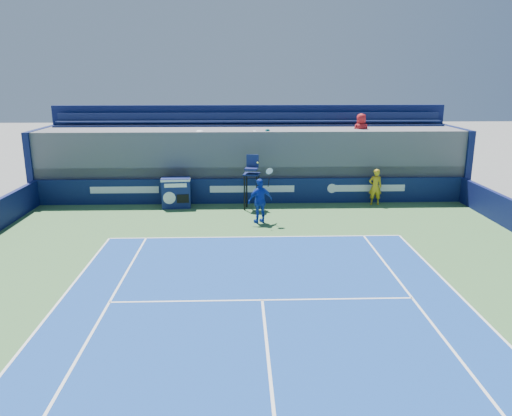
{
  "coord_description": "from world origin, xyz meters",
  "views": [
    {
      "loc": [
        -0.58,
        -6.01,
        5.91
      ],
      "look_at": [
        0.0,
        11.5,
        1.25
      ],
      "focal_mm": 35.0,
      "sensor_mm": 36.0,
      "label": 1
    }
  ],
  "objects_px": {
    "ball_person": "(375,187)",
    "umpire_chair": "(252,176)",
    "tennis_player": "(260,201)",
    "match_clock": "(176,192)"
  },
  "relations": [
    {
      "from": "match_clock",
      "to": "tennis_player",
      "type": "relative_size",
      "value": 0.54
    },
    {
      "from": "umpire_chair",
      "to": "tennis_player",
      "type": "relative_size",
      "value": 0.96
    },
    {
      "from": "ball_person",
      "to": "umpire_chair",
      "type": "bearing_deg",
      "value": 6.91
    },
    {
      "from": "ball_person",
      "to": "match_clock",
      "type": "height_order",
      "value": "ball_person"
    },
    {
      "from": "umpire_chair",
      "to": "tennis_player",
      "type": "distance_m",
      "value": 2.35
    },
    {
      "from": "match_clock",
      "to": "umpire_chair",
      "type": "xyz_separation_m",
      "value": [
        3.47,
        -0.36,
        0.79
      ]
    },
    {
      "from": "ball_person",
      "to": "umpire_chair",
      "type": "distance_m",
      "value": 5.87
    },
    {
      "from": "ball_person",
      "to": "tennis_player",
      "type": "xyz_separation_m",
      "value": [
        -5.52,
        -2.82,
        0.08
      ]
    },
    {
      "from": "tennis_player",
      "to": "match_clock",
      "type": "bearing_deg",
      "value": 145.09
    },
    {
      "from": "ball_person",
      "to": "tennis_player",
      "type": "bearing_deg",
      "value": 28.49
    }
  ]
}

